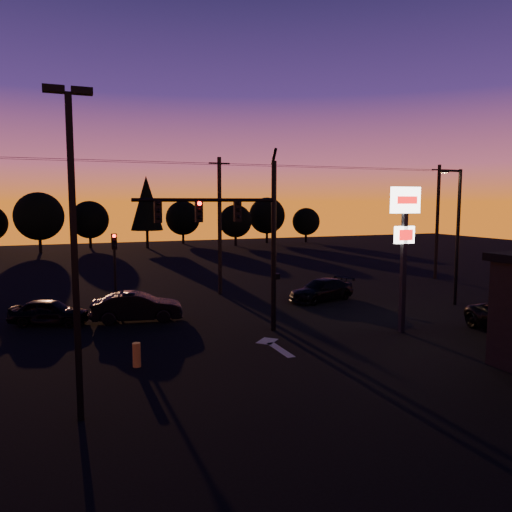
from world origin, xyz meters
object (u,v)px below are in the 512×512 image
at_px(car_left, 49,312).
at_px(traffic_signal_mast, 242,228).
at_px(secondary_signal, 115,260).
at_px(parking_lot_light, 74,233).
at_px(car_mid, 137,307).
at_px(car_right, 321,290).
at_px(pylon_sign, 405,228).
at_px(streetlight, 457,231).
at_px(bollard, 137,355).

bearing_deg(car_left, traffic_signal_mast, -99.83).
relative_size(secondary_signal, parking_lot_light, 0.48).
xyz_separation_m(secondary_signal, car_mid, (0.73, -3.18, -2.11)).
bearing_deg(car_right, secondary_signal, -116.15).
relative_size(traffic_signal_mast, pylon_sign, 1.26).
height_order(streetlight, car_left, streetlight).
bearing_deg(car_left, bollard, -137.21).
xyz_separation_m(secondary_signal, streetlight, (18.91, -5.99, 1.56)).
relative_size(parking_lot_light, car_right, 1.99).
bearing_deg(secondary_signal, traffic_signal_mast, -56.81).
height_order(streetlight, car_mid, streetlight).
height_order(secondary_signal, streetlight, streetlight).
relative_size(secondary_signal, car_mid, 0.96).
height_order(secondary_signal, parking_lot_light, parking_lot_light).
height_order(pylon_sign, bollard, pylon_sign).
height_order(secondary_signal, car_mid, secondary_signal).
bearing_deg(traffic_signal_mast, secondary_signal, 123.19).
xyz_separation_m(bollard, car_left, (-3.11, 8.10, 0.20)).
bearing_deg(car_mid, car_right, -73.65).
bearing_deg(streetlight, traffic_signal_mast, -173.86).
relative_size(car_left, car_right, 0.83).
bearing_deg(car_left, parking_lot_light, -153.66).
relative_size(pylon_sign, bollard, 7.51).
xyz_separation_m(pylon_sign, bollard, (-12.36, -0.46, -4.46)).
height_order(traffic_signal_mast, streetlight, traffic_signal_mast).
xyz_separation_m(traffic_signal_mast, pylon_sign, (7.10, -2.49, -0.02)).
relative_size(secondary_signal, car_left, 1.14).
relative_size(secondary_signal, pylon_sign, 0.64).
xyz_separation_m(traffic_signal_mast, car_left, (-8.37, 5.15, -4.28)).
bearing_deg(streetlight, car_left, 170.74).
xyz_separation_m(pylon_sign, car_right, (0.19, 8.06, -4.25)).
height_order(parking_lot_light, car_left, parking_lot_light).
distance_m(traffic_signal_mast, parking_lot_light, 10.19).
bearing_deg(car_left, car_right, -66.71).
distance_m(parking_lot_light, streetlight, 23.05).
bearing_deg(parking_lot_light, traffic_signal_mast, 43.37).
distance_m(secondary_signal, car_right, 12.54).
distance_m(streetlight, bollard, 20.17).
bearing_deg(parking_lot_light, car_right, 40.51).
relative_size(bollard, car_mid, 0.20).
bearing_deg(secondary_signal, car_mid, -77.04).
xyz_separation_m(parking_lot_light, pylon_sign, (14.50, 4.50, -0.36)).
height_order(car_left, car_mid, car_mid).
height_order(pylon_sign, streetlight, streetlight).
bearing_deg(car_right, pylon_sign, -18.52).
distance_m(pylon_sign, car_left, 17.77).
bearing_deg(car_right, streetlight, 41.74).
xyz_separation_m(pylon_sign, streetlight, (6.91, 4.00, -0.49)).
height_order(streetlight, car_right, streetlight).
bearing_deg(streetlight, parking_lot_light, -158.35).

